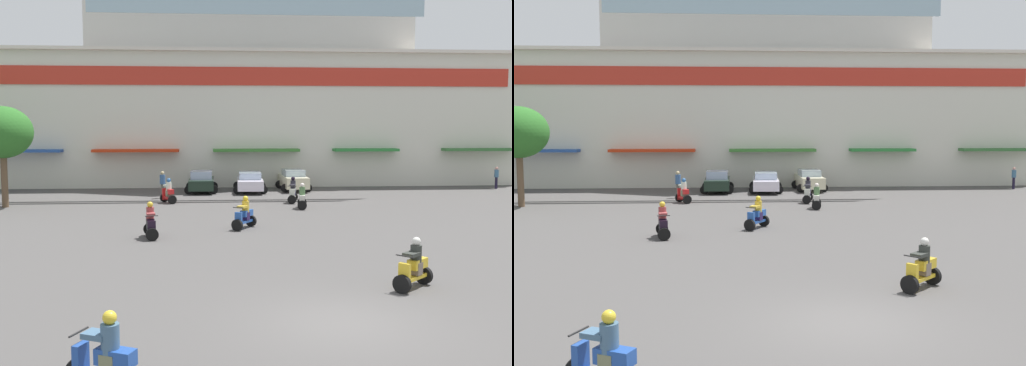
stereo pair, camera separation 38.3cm
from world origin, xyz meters
TOP-DOWN VIEW (x-y plane):
  - ground_plane at (0.00, 13.00)m, footprint 128.00×128.00m
  - colonial_building at (-0.00, 36.07)m, footprint 42.35×16.63m
  - plaza_tree_2 at (-14.83, 20.40)m, footprint 3.32×3.59m
  - parked_car_0 at (-3.85, 27.06)m, footprint 2.29×4.00m
  - parked_car_1 at (-0.47, 26.98)m, footprint 2.45×4.52m
  - parked_car_2 at (2.70, 27.75)m, footprint 2.31×4.23m
  - scooter_rider_0 at (-1.62, 12.58)m, footprint 1.20×1.50m
  - scooter_rider_1 at (1.94, 18.67)m, footprint 0.72×1.49m
  - scooter_rider_2 at (2.67, 2.67)m, footprint 1.40×1.35m
  - scooter_rider_3 at (1.76, 21.18)m, footprint 0.82×1.51m
  - scooter_rider_4 at (-4.86, -3.27)m, footprint 1.47×1.04m
  - scooter_rider_6 at (-5.61, 10.73)m, footprint 0.78×1.53m
  - scooter_rider_8 at (-5.72, 21.50)m, footprint 1.08×1.39m
  - pedestrian_0 at (-6.26, 23.86)m, footprint 0.48×0.48m
  - pedestrian_1 at (17.76, 27.69)m, footprint 0.43×0.43m

SIDE VIEW (x-z plane):
  - ground_plane at x=0.00m, z-range 0.00..0.00m
  - scooter_rider_1 at x=1.94m, z-range -0.13..1.32m
  - scooter_rider_6 at x=-5.61m, z-range -0.14..1.36m
  - scooter_rider_0 at x=-1.62m, z-range -0.13..1.35m
  - scooter_rider_2 at x=2.67m, z-range -0.12..1.35m
  - scooter_rider_4 at x=-4.86m, z-range -0.13..1.37m
  - scooter_rider_8 at x=-5.72m, z-range -0.12..1.38m
  - scooter_rider_3 at x=1.76m, z-range -0.14..1.43m
  - parked_car_1 at x=-0.47m, z-range 0.02..1.41m
  - parked_car_0 at x=-3.85m, z-range 0.00..1.50m
  - parked_car_2 at x=2.70m, z-range 0.01..1.51m
  - pedestrian_1 at x=17.76m, z-range 0.13..1.75m
  - pedestrian_0 at x=-6.26m, z-range 0.13..1.87m
  - plaza_tree_2 at x=-14.83m, z-range 1.37..7.09m
  - colonial_building at x=0.00m, z-range -1.64..20.19m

